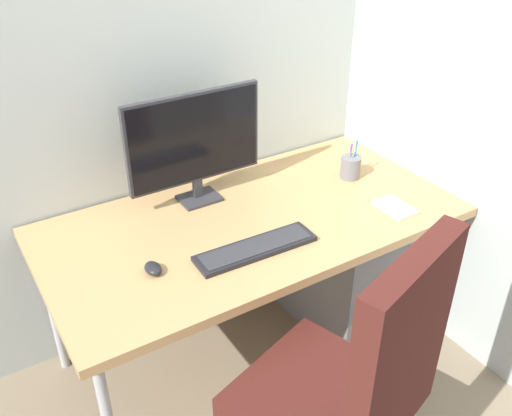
{
  "coord_description": "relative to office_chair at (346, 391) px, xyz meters",
  "views": [
    {
      "loc": [
        -0.97,
        -1.58,
        1.88
      ],
      "look_at": [
        -0.03,
        -0.08,
        0.81
      ],
      "focal_mm": 39.46,
      "sensor_mm": 36.0,
      "label": 1
    }
  ],
  "objects": [
    {
      "name": "notebook",
      "position": [
        0.66,
        0.51,
        0.16
      ],
      "size": [
        0.11,
        0.16,
        0.02
      ],
      "primitive_type": "cube",
      "rotation": [
        0.0,
        0.0,
        -0.01
      ],
      "color": "silver",
      "rests_on": "desk"
    },
    {
      "name": "wall_side_right",
      "position": [
        0.98,
        0.58,
        0.84
      ],
      "size": [
        0.04,
        2.12,
        2.8
      ],
      "primitive_type": "cube",
      "color": "#B7C1BC",
      "rests_on": "ground_plane"
    },
    {
      "name": "pen_holder",
      "position": [
        0.69,
        0.82,
        0.2
      ],
      "size": [
        0.09,
        0.09,
        0.18
      ],
      "color": "slate",
      "rests_on": "desk"
    },
    {
      "name": "ground_plane",
      "position": [
        0.14,
        0.76,
        -0.56
      ],
      "size": [
        8.0,
        8.0,
        0.0
      ],
      "primitive_type": "plane",
      "color": "gray"
    },
    {
      "name": "keyboard",
      "position": [
        0.04,
        0.57,
        0.16
      ],
      "size": [
        0.46,
        0.14,
        0.02
      ],
      "color": "black",
      "rests_on": "desk"
    },
    {
      "name": "desk",
      "position": [
        0.14,
        0.76,
        0.11
      ],
      "size": [
        1.62,
        0.83,
        0.71
      ],
      "color": "tan",
      "rests_on": "ground_plane"
    },
    {
      "name": "wall_back",
      "position": [
        0.14,
        1.21,
        0.84
      ],
      "size": [
        2.9,
        0.04,
        2.8
      ],
      "primitive_type": "cube",
      "color": "#B7C1BC",
      "rests_on": "ground_plane"
    },
    {
      "name": "monitor",
      "position": [
        0.03,
        1.01,
        0.41
      ],
      "size": [
        0.57,
        0.13,
        0.45
      ],
      "color": "#333338",
      "rests_on": "desk"
    },
    {
      "name": "mouse",
      "position": [
        -0.32,
        0.65,
        0.17
      ],
      "size": [
        0.05,
        0.08,
        0.03
      ],
      "primitive_type": "ellipsoid",
      "rotation": [
        0.0,
        0.0,
        0.01
      ],
      "color": "black",
      "rests_on": "desk"
    },
    {
      "name": "filing_cabinet",
      "position": [
        0.65,
        0.73,
        -0.25
      ],
      "size": [
        0.47,
        0.57,
        0.63
      ],
      "color": "slate",
      "rests_on": "ground_plane"
    },
    {
      "name": "office_chair",
      "position": [
        0.0,
        0.0,
        0.0
      ],
      "size": [
        0.62,
        0.62,
        1.12
      ],
      "color": "black",
      "rests_on": "ground_plane"
    }
  ]
}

